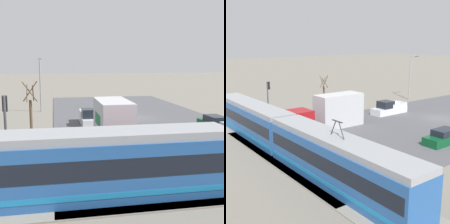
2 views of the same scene
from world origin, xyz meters
The scene contains 8 objects.
ground_plane centered at (0.00, 0.00, 0.00)m, with size 320.00×320.00×0.00m, color slate.
road_surface centered at (0.00, 0.00, 0.04)m, with size 19.61×47.99×0.08m.
box_truck centered at (5.02, 13.80, 1.82)m, with size 2.52×9.57×3.78m.
pickup_truck centered at (5.89, 3.18, 0.77)m, with size 1.90×5.33×1.82m.
sedan_car_0 centered at (-6.34, 8.24, 0.67)m, with size 1.74×4.60×1.44m.
traffic_light_pole centered at (12.56, 17.80, 3.21)m, with size 0.28×0.47×4.92m.
street_tree centered at (11.64, 10.01, 2.42)m, with size 1.25×1.04×5.31m.
street_lamp_near_crossing centered at (11.48, -7.85, 4.36)m, with size 0.36×1.95×7.49m.
Camera 1 is at (9.67, 36.86, 6.88)m, focal length 50.00 mm.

